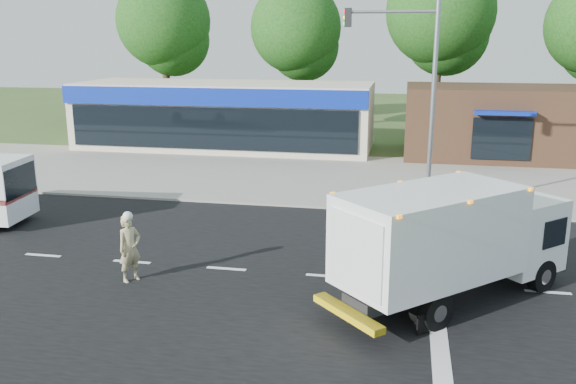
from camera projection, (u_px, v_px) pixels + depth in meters
name	position (u px, v px, depth m)	size (l,w,h in m)	color
ground	(327.00, 276.00, 17.51)	(120.00, 120.00, 0.00)	#385123
road_asphalt	(327.00, 276.00, 17.50)	(60.00, 14.00, 0.02)	black
sidewalk	(352.00, 201.00, 25.29)	(60.00, 2.40, 0.12)	gray
parking_apron	(363.00, 173.00, 30.82)	(60.00, 9.00, 0.02)	gray
lane_markings	(371.00, 299.00, 15.97)	(55.20, 7.00, 0.01)	silver
ems_box_truck	(452.00, 236.00, 15.42)	(6.52, 6.38, 3.10)	black
emergency_worker	(130.00, 247.00, 16.97)	(0.76, 0.84, 2.03)	tan
retail_strip_mall	(225.00, 115.00, 37.64)	(18.00, 6.20, 4.00)	beige
brown_storefront	(495.00, 122.00, 34.73)	(10.00, 6.70, 4.00)	#382316
traffic_signal_pole	(416.00, 85.00, 23.09)	(3.51, 0.25, 8.00)	gray
background_trees	(369.00, 27.00, 42.64)	(36.77, 7.39, 12.10)	#332114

